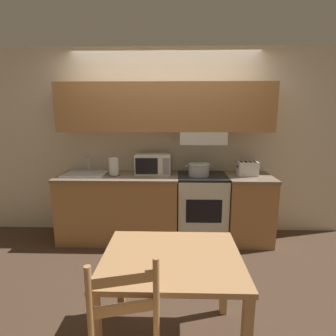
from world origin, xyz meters
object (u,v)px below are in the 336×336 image
(microwave, at_px, (153,164))
(toaster, at_px, (248,168))
(stove_range, at_px, (202,207))
(sink_basin, at_px, (85,174))
(paper_towel_roll, at_px, (114,167))
(dining_table, at_px, (172,270))
(cooking_pot, at_px, (199,169))

(microwave, xyz_separation_m, toaster, (1.24, -0.08, -0.04))
(stove_range, relative_size, toaster, 3.36)
(sink_basin, bearing_deg, paper_towel_roll, -2.77)
(microwave, height_order, dining_table, microwave)
(dining_table, bearing_deg, toaster, 60.89)
(sink_basin, xyz_separation_m, dining_table, (1.17, -1.72, -0.29))
(microwave, xyz_separation_m, sink_basin, (-0.89, -0.11, -0.12))
(stove_range, height_order, dining_table, stove_range)
(sink_basin, distance_m, paper_towel_roll, 0.40)
(stove_range, distance_m, sink_basin, 1.61)
(stove_range, relative_size, sink_basin, 1.65)
(sink_basin, bearing_deg, microwave, 6.84)
(toaster, bearing_deg, cooking_pot, -177.03)
(microwave, bearing_deg, stove_range, -7.45)
(microwave, relative_size, sink_basin, 0.86)
(stove_range, distance_m, dining_table, 1.79)
(cooking_pot, relative_size, paper_towel_roll, 1.56)
(stove_range, distance_m, microwave, 0.88)
(microwave, distance_m, toaster, 1.25)
(paper_towel_roll, xyz_separation_m, dining_table, (0.78, -1.70, -0.39))
(sink_basin, bearing_deg, dining_table, -55.79)
(cooking_pot, distance_m, sink_basin, 1.50)
(paper_towel_roll, bearing_deg, stove_range, 1.98)
(stove_range, distance_m, cooking_pot, 0.53)
(microwave, height_order, paper_towel_roll, microwave)
(sink_basin, bearing_deg, cooking_pot, -0.32)
(stove_range, xyz_separation_m, microwave, (-0.65, 0.09, 0.58))
(stove_range, xyz_separation_m, cooking_pot, (-0.05, -0.03, 0.53))
(toaster, distance_m, dining_table, 2.03)
(stove_range, height_order, sink_basin, sink_basin)
(stove_range, xyz_separation_m, dining_table, (-0.38, -1.74, 0.17))
(cooking_pot, relative_size, sink_basin, 0.66)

